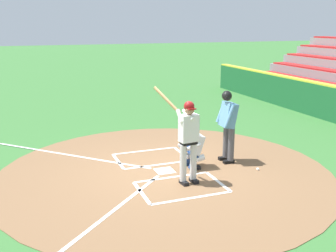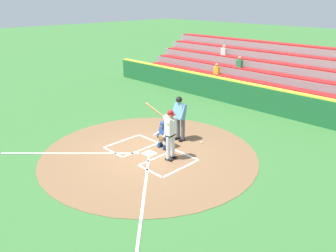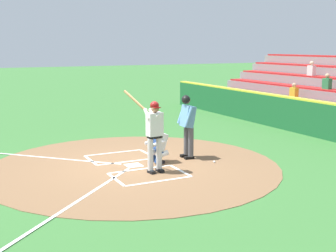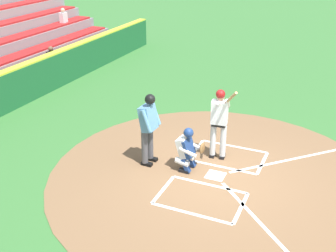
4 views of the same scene
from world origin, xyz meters
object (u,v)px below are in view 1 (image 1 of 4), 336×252
(batter, at_px, (188,136))
(plate_umpire, at_px, (228,121))
(baseball, at_px, (258,169))
(catcher, at_px, (193,145))

(batter, relative_size, plate_umpire, 1.14)
(plate_umpire, relative_size, baseball, 25.20)
(batter, bearing_deg, plate_umpire, -57.89)
(batter, distance_m, catcher, 1.11)
(catcher, xyz_separation_m, plate_umpire, (0.10, -1.00, 0.49))
(batter, relative_size, baseball, 28.76)
(batter, xyz_separation_m, plate_umpire, (0.94, -1.50, -0.02))
(batter, height_order, baseball, batter)
(plate_umpire, bearing_deg, batter, 122.11)
(catcher, bearing_deg, baseball, -117.57)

